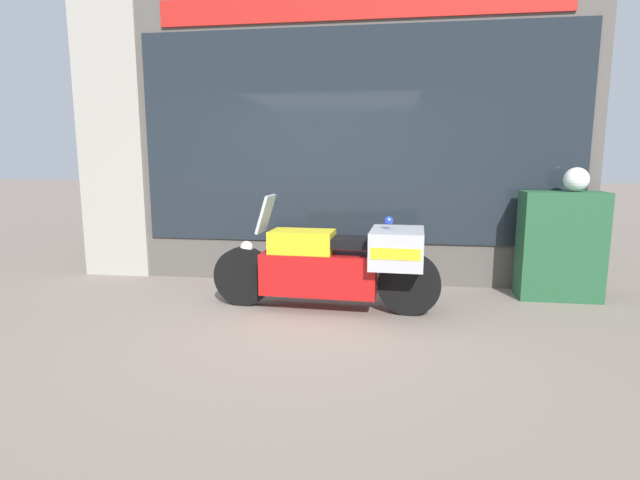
# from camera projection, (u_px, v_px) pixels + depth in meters

# --- Properties ---
(ground_plane) EXTENTS (60.00, 60.00, 0.00)m
(ground_plane) POSITION_uv_depth(u_px,v_px,m) (295.00, 327.00, 4.87)
(ground_plane) COLOR gray
(shop_building) EXTENTS (6.72, 0.55, 3.67)m
(shop_building) POSITION_uv_depth(u_px,v_px,m) (291.00, 142.00, 6.58)
(shop_building) COLOR #56514C
(shop_building) RESTS_ON ground
(window_display) EXTENTS (5.33, 0.30, 1.97)m
(window_display) POSITION_uv_depth(u_px,v_px,m) (353.00, 245.00, 6.72)
(window_display) COLOR slate
(window_display) RESTS_ON ground
(paramedic_motorcycle) EXTENTS (2.48, 0.77, 1.24)m
(paramedic_motorcycle) POSITION_uv_depth(u_px,v_px,m) (340.00, 262.00, 5.32)
(paramedic_motorcycle) COLOR black
(paramedic_motorcycle) RESTS_ON ground
(utility_cabinet) EXTENTS (0.91, 0.42, 1.25)m
(utility_cabinet) POSITION_uv_depth(u_px,v_px,m) (560.00, 246.00, 5.76)
(utility_cabinet) COLOR #235633
(utility_cabinet) RESTS_ON ground
(white_helmet) EXTENTS (0.27, 0.27, 0.27)m
(white_helmet) POSITION_uv_depth(u_px,v_px,m) (576.00, 180.00, 5.61)
(white_helmet) COLOR white
(white_helmet) RESTS_ON utility_cabinet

